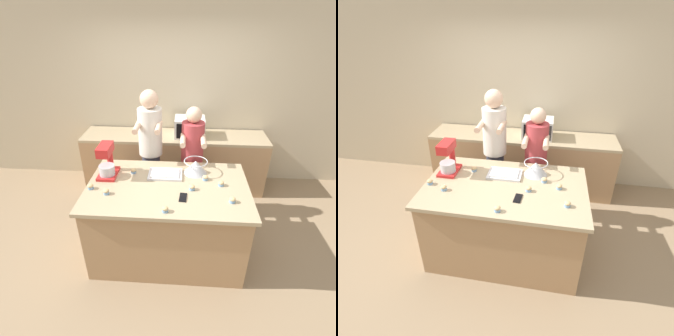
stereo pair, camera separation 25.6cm
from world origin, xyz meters
The scene contains 19 objects.
ground_plane centered at (0.00, 0.00, 0.00)m, with size 16.00×16.00×0.00m, color #937A5B.
back_wall centered at (0.00, 1.78, 1.35)m, with size 10.00×0.06×2.70m.
island_counter centered at (0.00, 0.00, 0.46)m, with size 1.69×1.06×0.92m.
back_counter centered at (0.00, 1.43, 0.45)m, with size 2.80×0.60×0.89m.
person_left centered at (-0.27, 0.73, 0.93)m, with size 0.32×0.49×1.73m.
person_right centered at (0.26, 0.73, 0.83)m, with size 0.30×0.48×1.54m.
stand_mixer centered at (-0.67, 0.16, 1.08)m, with size 0.20×0.30×0.37m.
mixing_bowl centered at (0.29, 0.28, 1.00)m, with size 0.27×0.27×0.15m.
baking_tray centered at (-0.04, 0.21, 0.94)m, with size 0.37×0.26×0.04m.
microwave_oven centered at (0.23, 1.43, 1.03)m, with size 0.44×0.37×0.28m.
cell_phone centered at (0.16, -0.21, 0.92)m, with size 0.08×0.15×0.01m.
cupcake_0 centered at (0.25, -0.06, 0.95)m, with size 0.06×0.06×0.06m.
cupcake_1 centered at (-0.60, -0.20, 0.95)m, with size 0.06×0.06×0.06m.
cupcake_2 centered at (0.55, 0.03, 0.95)m, with size 0.06×0.06×0.06m.
cupcake_3 centered at (0.01, -0.43, 0.95)m, with size 0.06×0.06×0.06m.
cupcake_4 centered at (0.40, 0.14, 0.95)m, with size 0.06×0.06×0.06m.
cupcake_5 centered at (0.63, -0.25, 0.95)m, with size 0.06×0.06×0.06m.
cupcake_6 centered at (-0.78, -0.12, 0.95)m, with size 0.06×0.06×0.06m.
cupcake_7 centered at (-0.40, 0.23, 0.95)m, with size 0.06×0.06×0.06m.
Camera 1 is at (0.16, -2.28, 2.43)m, focal length 28.00 mm.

